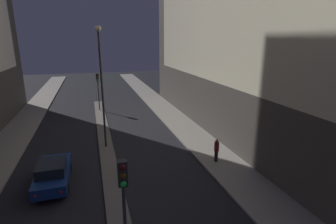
# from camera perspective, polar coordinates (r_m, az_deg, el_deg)

# --- Properties ---
(median_strip) EXTENTS (1.09, 31.51, 0.10)m
(median_strip) POSITION_cam_1_polar(r_m,az_deg,el_deg) (21.82, -13.39, -7.01)
(median_strip) COLOR #66605B
(median_strip) RESTS_ON ground
(traffic_light_near) EXTENTS (0.32, 0.42, 4.37)m
(traffic_light_near) POSITION_cam_1_polar(r_m,az_deg,el_deg) (9.31, -9.66, -16.90)
(traffic_light_near) COLOR #383838
(traffic_light_near) RESTS_ON median_strip
(traffic_light_mid) EXTENTS (0.32, 0.42, 4.37)m
(traffic_light_mid) POSITION_cam_1_polar(r_m,az_deg,el_deg) (31.71, -15.03, 6.06)
(traffic_light_mid) COLOR #383838
(traffic_light_mid) RESTS_ON median_strip
(street_lamp) EXTENTS (0.45, 0.45, 9.12)m
(street_lamp) POSITION_cam_1_polar(r_m,az_deg,el_deg) (19.98, -14.35, 7.92)
(street_lamp) COLOR #383838
(street_lamp) RESTS_ON median_strip
(car_left_lane) EXTENTS (1.77, 4.40, 1.53)m
(car_left_lane) POSITION_cam_1_polar(r_m,az_deg,el_deg) (17.05, -23.77, -11.99)
(car_left_lane) COLOR navy
(car_left_lane) RESTS_ON ground
(pedestrian_on_right_sidewalk) EXTENTS (0.33, 0.33, 1.62)m
(pedestrian_on_right_sidewalk) POSITION_cam_1_polar(r_m,az_deg,el_deg) (18.38, 10.51, -8.04)
(pedestrian_on_right_sidewalk) COLOR black
(pedestrian_on_right_sidewalk) RESTS_ON sidewalk_right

